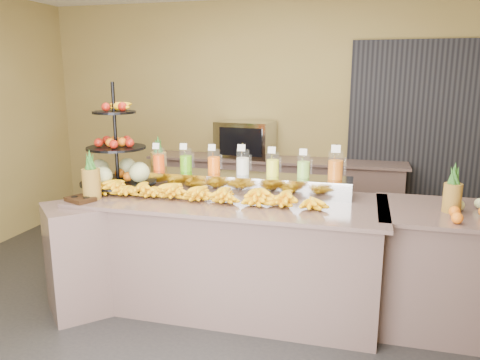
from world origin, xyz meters
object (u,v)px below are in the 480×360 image
at_px(pitcher_tray, 243,183).
at_px(right_fruit_pile, 475,209).
at_px(oven_warmer, 245,139).
at_px(condiment_caddy, 80,199).
at_px(fruit_stand, 122,162).
at_px(banana_heap, 202,190).

relative_size(pitcher_tray, right_fruit_pile, 4.58).
height_order(pitcher_tray, oven_warmer, oven_warmer).
bearing_deg(condiment_caddy, pitcher_tray, 29.26).
bearing_deg(right_fruit_pile, condiment_caddy, -174.04).
relative_size(fruit_stand, condiment_caddy, 4.29).
bearing_deg(fruit_stand, banana_heap, -6.69).
relative_size(banana_heap, condiment_caddy, 9.47).
xyz_separation_m(banana_heap, fruit_stand, (-0.81, 0.19, 0.16)).
distance_m(banana_heap, fruit_stand, 0.85).
height_order(fruit_stand, condiment_caddy, fruit_stand).
height_order(fruit_stand, oven_warmer, fruit_stand).
bearing_deg(condiment_caddy, fruit_stand, 77.72).
bearing_deg(banana_heap, oven_warmer, 94.29).
distance_m(banana_heap, right_fruit_pile, 2.01).
xyz_separation_m(fruit_stand, oven_warmer, (0.66, 1.83, -0.02)).
relative_size(condiment_caddy, oven_warmer, 0.33).
bearing_deg(fruit_stand, oven_warmer, 76.45).
bearing_deg(pitcher_tray, condiment_caddy, -150.74).
distance_m(condiment_caddy, oven_warmer, 2.46).
xyz_separation_m(banana_heap, right_fruit_pile, (2.01, 0.00, -0.01)).
distance_m(banana_heap, oven_warmer, 2.03).
xyz_separation_m(right_fruit_pile, oven_warmer, (-2.17, 2.02, 0.15)).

